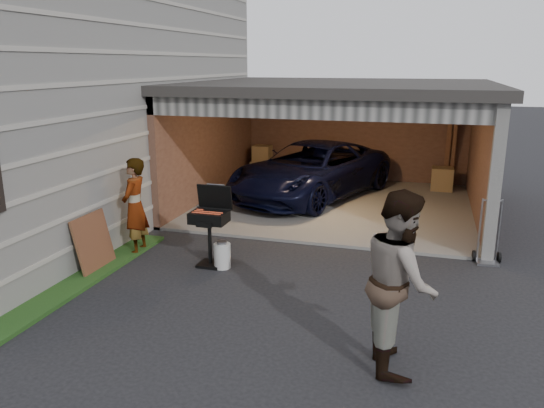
{
  "coord_description": "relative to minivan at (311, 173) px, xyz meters",
  "views": [
    {
      "loc": [
        2.79,
        -5.75,
        3.32
      ],
      "look_at": [
        0.47,
        2.04,
        1.15
      ],
      "focal_mm": 35.0,
      "sensor_mm": 36.0,
      "label": 1
    }
  ],
  "objects": [
    {
      "name": "plywood_panel",
      "position": [
        -2.39,
        -5.63,
        -0.21
      ],
      "size": [
        0.24,
        0.86,
        0.95
      ],
      "primitive_type": "cube",
      "rotation": [
        0.0,
        -0.21,
        0.0
      ],
      "color": "#562F1D",
      "rests_on": "ground"
    },
    {
      "name": "woman",
      "position": [
        -2.15,
        -4.7,
        0.19
      ],
      "size": [
        0.48,
        0.67,
        1.73
      ],
      "primitive_type": "imported",
      "rotation": [
        0.0,
        0.0,
        -1.46
      ],
      "color": "silver",
      "rests_on": "ground"
    },
    {
      "name": "man",
      "position": [
        2.55,
        -7.1,
        0.34
      ],
      "size": [
        0.97,
        1.13,
        2.03
      ],
      "primitive_type": "imported",
      "rotation": [
        0.0,
        0.0,
        1.79
      ],
      "color": "#3C1F17",
      "rests_on": "ground"
    },
    {
      "name": "minivan",
      "position": [
        0.0,
        0.0,
        0.0
      ],
      "size": [
        3.82,
        5.38,
        1.36
      ],
      "primitive_type": "imported",
      "rotation": [
        0.0,
        0.0,
        -0.36
      ],
      "color": "black",
      "rests_on": "ground"
    },
    {
      "name": "ground",
      "position": [
        -0.05,
        -6.9,
        -0.68
      ],
      "size": [
        80.0,
        80.0,
        0.0
      ],
      "primitive_type": "plane",
      "color": "black",
      "rests_on": "ground"
    },
    {
      "name": "bbq_grill",
      "position": [
        -0.65,
        -4.87,
        0.12
      ],
      "size": [
        0.6,
        0.53,
        1.34
      ],
      "color": "black",
      "rests_on": "ground"
    },
    {
      "name": "house",
      "position": [
        -6.05,
        -2.9,
        2.07
      ],
      "size": [
        7.0,
        11.0,
        5.5
      ],
      "primitive_type": "cube",
      "color": "#474744",
      "rests_on": "ground"
    },
    {
      "name": "propane_tank",
      "position": [
        -0.42,
        -4.93,
        -0.47
      ],
      "size": [
        0.35,
        0.35,
        0.42
      ],
      "primitive_type": "cylinder",
      "rotation": [
        0.0,
        0.0,
        0.31
      ],
      "color": "silver",
      "rests_on": "ground"
    },
    {
      "name": "hand_truck",
      "position": [
        3.84,
        -3.42,
        -0.47
      ],
      "size": [
        0.47,
        0.37,
        1.11
      ],
      "rotation": [
        0.0,
        0.0,
        0.09
      ],
      "color": "gray",
      "rests_on": "ground"
    },
    {
      "name": "garage",
      "position": [
        0.71,
        -0.11,
        1.19
      ],
      "size": [
        6.8,
        6.3,
        2.9
      ],
      "color": "#605E59",
      "rests_on": "ground"
    }
  ]
}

